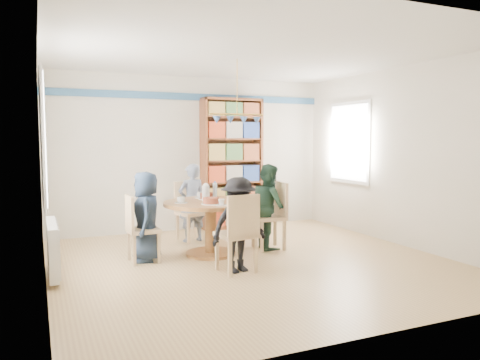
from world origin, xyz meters
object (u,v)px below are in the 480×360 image
chair_left (138,226)px  person_near (238,225)px  radiator (53,248)px  chair_right (274,212)px  person_left (146,216)px  person_far (192,203)px  dining_table (211,215)px  chair_near (239,230)px  person_right (269,206)px  chair_far (189,208)px  bookshelf (232,165)px

chair_left → person_near: size_ratio=0.77×
radiator → chair_right: 3.06m
person_left → person_far: bearing=144.0°
dining_table → chair_near: (0.00, -0.98, -0.03)m
person_left → person_right: (1.82, -0.01, 0.03)m
radiator → chair_far: bearing=32.6°
person_left → bookshelf: size_ratio=0.51×
person_left → bookshelf: bearing=141.3°
bookshelf → dining_table: bearing=-120.8°
person_left → person_far: size_ratio=0.97×
person_left → person_right: bearing=99.4°
dining_table → chair_right: bearing=-0.5°
chair_far → person_near: size_ratio=0.81×
radiator → person_right: 3.01m
person_near → bookshelf: size_ratio=0.49×
dining_table → bookshelf: bookshelf is taller
chair_near → bookshelf: (1.04, 2.74, 0.62)m
chair_far → person_near: 1.96m
person_far → radiator: bearing=23.3°
person_right → person_left: bearing=96.5°
chair_right → person_near: 1.33m
bookshelf → chair_right: bearing=-92.0°
chair_far → person_near: person_near is taller
chair_right → person_far: 1.34m
chair_left → chair_right: chair_right is taller
person_left → person_right: size_ratio=0.95×
chair_right → person_near: person_near is taller
person_right → chair_right: bearing=-114.9°
person_far → chair_right: bearing=128.7°
dining_table → chair_right: chair_right is taller
chair_left → chair_near: bearing=-44.0°
person_right → bookshelf: bearing=2.8°
radiator → chair_left: (1.04, 0.28, 0.14)m
person_far → person_near: 1.85m
dining_table → person_right: (0.93, 0.03, 0.07)m
chair_far → bookshelf: size_ratio=0.40×
radiator → person_far: 2.42m
radiator → dining_table: size_ratio=0.77×
chair_left → chair_right: 2.00m
person_left → person_near: bearing=53.1°
person_left → person_far: person_far is taller
radiator → chair_left: chair_left is taller
radiator → chair_far: chair_far is taller
chair_left → person_far: 1.40m
chair_right → person_near: (-0.96, -0.92, 0.04)m
bookshelf → chair_near: bearing=-110.8°
person_near → chair_left: bearing=127.1°
radiator → bookshelf: 3.80m
person_near → bookshelf: 2.93m
bookshelf → person_far: bearing=-141.0°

